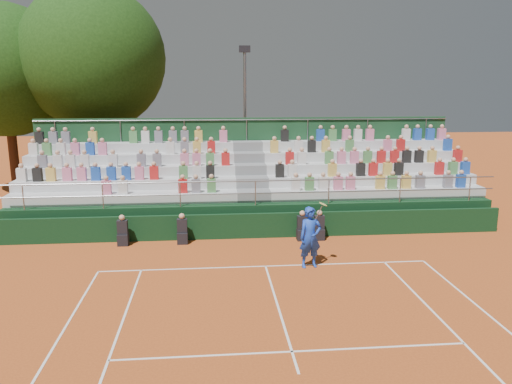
{
  "coord_description": "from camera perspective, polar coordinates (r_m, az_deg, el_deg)",
  "views": [
    {
      "loc": [
        -1.76,
        -15.73,
        5.99
      ],
      "look_at": [
        0.0,
        3.5,
        1.8
      ],
      "focal_mm": 35.0,
      "sensor_mm": 36.0,
      "label": 1
    }
  ],
  "objects": [
    {
      "name": "floodlight_mast",
      "position": [
        27.84,
        -1.27,
        9.53
      ],
      "size": [
        0.6,
        0.25,
        8.01
      ],
      "color": "gray",
      "rests_on": "ground"
    },
    {
      "name": "tree_east",
      "position": [
        28.9,
        -18.12,
        14.3
      ],
      "size": [
        7.68,
        7.68,
        11.17
      ],
      "color": "#331D12",
      "rests_on": "ground"
    },
    {
      "name": "tree_west",
      "position": [
        30.7,
        -26.77,
        12.28
      ],
      "size": [
        7.08,
        7.08,
        10.25
      ],
      "color": "#331D12",
      "rests_on": "ground"
    },
    {
      "name": "ground",
      "position": [
        16.92,
        1.09,
        -8.49
      ],
      "size": [
        90.0,
        90.0,
        0.0
      ],
      "primitive_type": "plane",
      "color": "#B44F1E",
      "rests_on": "ground"
    },
    {
      "name": "courtside_wall",
      "position": [
        19.79,
        0.08,
        -3.86
      ],
      "size": [
        20.0,
        0.15,
        1.0
      ],
      "primitive_type": "cube",
      "color": "black",
      "rests_on": "ground"
    },
    {
      "name": "line_officials",
      "position": [
        19.3,
        -2.67,
        -4.37
      ],
      "size": [
        7.95,
        0.4,
        1.19
      ],
      "color": "black",
      "rests_on": "ground"
    },
    {
      "name": "tennis_player",
      "position": [
        16.64,
        6.23,
        -5.17
      ],
      "size": [
        0.94,
        0.6,
        2.22
      ],
      "color": "blue",
      "rests_on": "ground"
    },
    {
      "name": "grandstand",
      "position": [
        22.77,
        -0.67,
        -0.18
      ],
      "size": [
        20.0,
        5.2,
        4.4
      ],
      "color": "black",
      "rests_on": "ground"
    }
  ]
}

